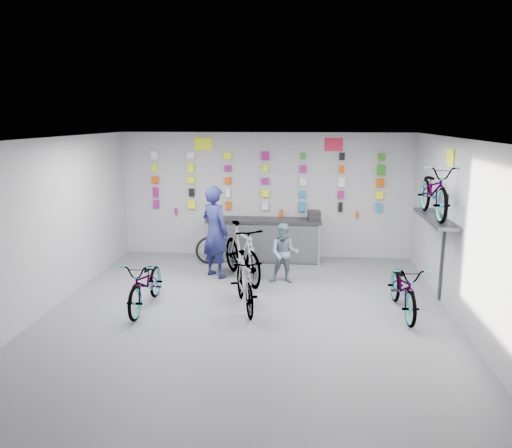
# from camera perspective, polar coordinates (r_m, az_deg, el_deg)

# --- Properties ---
(floor) EXTENTS (8.00, 8.00, 0.00)m
(floor) POSITION_cam_1_polar(r_m,az_deg,el_deg) (8.63, -1.07, -10.66)
(floor) COLOR #57575D
(floor) RESTS_ON ground
(ceiling) EXTENTS (8.00, 8.00, 0.00)m
(ceiling) POSITION_cam_1_polar(r_m,az_deg,el_deg) (7.97, -1.15, 9.68)
(ceiling) COLOR white
(ceiling) RESTS_ON wall_back
(wall_back) EXTENTS (7.00, 0.00, 7.00)m
(wall_back) POSITION_cam_1_polar(r_m,az_deg,el_deg) (12.08, 1.08, 3.32)
(wall_back) COLOR #AAAAAD
(wall_back) RESTS_ON floor
(wall_front) EXTENTS (7.00, 0.00, 7.00)m
(wall_front) POSITION_cam_1_polar(r_m,az_deg,el_deg) (4.41, -7.24, -12.52)
(wall_front) COLOR #AAAAAD
(wall_front) RESTS_ON floor
(wall_left) EXTENTS (0.00, 8.00, 8.00)m
(wall_left) POSITION_cam_1_polar(r_m,az_deg,el_deg) (9.24, -23.21, -0.36)
(wall_left) COLOR #AAAAAD
(wall_left) RESTS_ON floor
(wall_right) EXTENTS (0.00, 8.00, 8.00)m
(wall_right) POSITION_cam_1_polar(r_m,az_deg,el_deg) (8.51, 23.00, -1.33)
(wall_right) COLOR #AAAAAD
(wall_right) RESTS_ON floor
(counter) EXTENTS (2.70, 0.66, 1.00)m
(counter) POSITION_cam_1_polar(r_m,az_deg,el_deg) (11.83, 0.88, -1.88)
(counter) COLOR black
(counter) RESTS_ON floor
(merch_wall) EXTENTS (5.58, 0.08, 1.55)m
(merch_wall) POSITION_cam_1_polar(r_m,az_deg,el_deg) (11.96, 1.39, 4.61)
(merch_wall) COLOR #891368
(merch_wall) RESTS_ON wall_back
(wall_bracket) EXTENTS (0.39, 1.90, 2.00)m
(wall_bracket) POSITION_cam_1_polar(r_m,az_deg,el_deg) (9.60, 19.91, 0.11)
(wall_bracket) COLOR #333338
(wall_bracket) RESTS_ON wall_right
(sign_left) EXTENTS (0.42, 0.02, 0.30)m
(sign_left) POSITION_cam_1_polar(r_m,az_deg,el_deg) (12.15, -6.07, 9.09)
(sign_left) COLOR #ECFF1C
(sign_left) RESTS_ON wall_back
(sign_right) EXTENTS (0.42, 0.02, 0.30)m
(sign_right) POSITION_cam_1_polar(r_m,az_deg,el_deg) (11.92, 8.88, 8.96)
(sign_right) COLOR #D02243
(sign_right) RESTS_ON wall_back
(sign_side) EXTENTS (0.02, 0.40, 0.30)m
(sign_side) POSITION_cam_1_polar(r_m,az_deg,el_deg) (9.48, 21.32, 7.12)
(sign_side) COLOR #ECFF1C
(sign_side) RESTS_ON wall_right
(bike_left) EXTENTS (0.61, 1.74, 0.91)m
(bike_left) POSITION_cam_1_polar(r_m,az_deg,el_deg) (9.11, -12.47, -6.63)
(bike_left) COLOR gray
(bike_left) RESTS_ON floor
(bike_center) EXTENTS (0.91, 1.72, 1.00)m
(bike_center) POSITION_cam_1_polar(r_m,az_deg,el_deg) (8.84, -1.32, -6.63)
(bike_center) COLOR gray
(bike_center) RESTS_ON floor
(bike_right) EXTENTS (0.69, 1.79, 0.93)m
(bike_right) POSITION_cam_1_polar(r_m,az_deg,el_deg) (9.03, 16.53, -6.98)
(bike_right) COLOR gray
(bike_right) RESTS_ON floor
(bike_service) EXTENTS (1.43, 2.03, 1.20)m
(bike_service) POSITION_cam_1_polar(r_m,az_deg,el_deg) (10.37, -1.62, -3.23)
(bike_service) COLOR gray
(bike_service) RESTS_ON floor
(bike_wall) EXTENTS (0.63, 1.80, 0.95)m
(bike_wall) POSITION_cam_1_polar(r_m,az_deg,el_deg) (9.48, 19.71, 3.60)
(bike_wall) COLOR gray
(bike_wall) RESTS_ON wall_bracket
(clerk) EXTENTS (0.85, 0.80, 1.96)m
(clerk) POSITION_cam_1_polar(r_m,az_deg,el_deg) (10.55, -4.69, -0.88)
(clerk) COLOR #1B1F50
(clerk) RESTS_ON floor
(customer) EXTENTS (0.62, 0.49, 1.24)m
(customer) POSITION_cam_1_polar(r_m,az_deg,el_deg) (10.20, 3.25, -3.38)
(customer) COLOR slate
(customer) RESTS_ON floor
(spare_wheel) EXTENTS (0.66, 0.33, 0.63)m
(spare_wheel) POSITION_cam_1_polar(r_m,az_deg,el_deg) (11.68, -5.40, -3.01)
(spare_wheel) COLOR black
(spare_wheel) RESTS_ON floor
(register) EXTENTS (0.31, 0.33, 0.22)m
(register) POSITION_cam_1_polar(r_m,az_deg,el_deg) (11.67, 6.66, 0.99)
(register) COLOR black
(register) RESTS_ON counter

